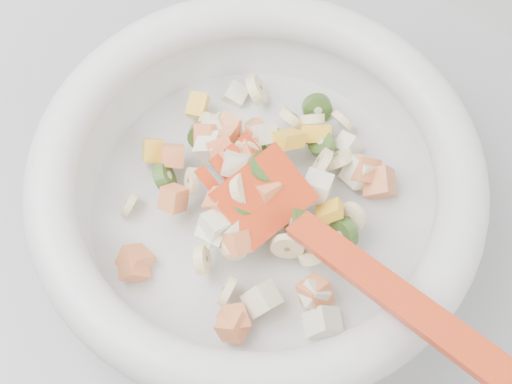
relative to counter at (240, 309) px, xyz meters
The scene contains 2 objects.
counter is the anchor object (origin of this frame).
mixing_bowl 0.51m from the counter, 30.48° to the right, with size 0.44×0.36×0.16m.
Camera 1 is at (0.21, 1.21, 1.47)m, focal length 50.00 mm.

